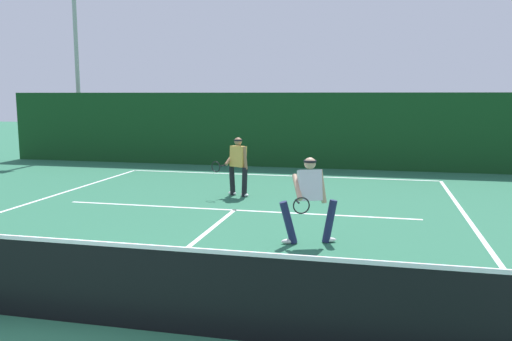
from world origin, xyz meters
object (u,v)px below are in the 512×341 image
at_px(player_near, 309,197).
at_px(tennis_ball_extra, 93,254).
at_px(light_pole, 75,33).
at_px(player_far, 238,164).

height_order(player_near, tennis_ball_extra, player_near).
xyz_separation_m(player_near, light_pole, (-11.62, 11.58, 4.41)).
distance_m(player_near, light_pole, 16.98).
xyz_separation_m(player_near, tennis_ball_extra, (-3.43, -1.56, -0.83)).
bearing_deg(tennis_ball_extra, light_pole, 121.93).
distance_m(player_far, tennis_ball_extra, 5.79).
height_order(player_near, light_pole, light_pole).
bearing_deg(player_far, tennis_ball_extra, 103.05).
height_order(player_near, player_far, player_near).
bearing_deg(light_pole, player_far, -39.19).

